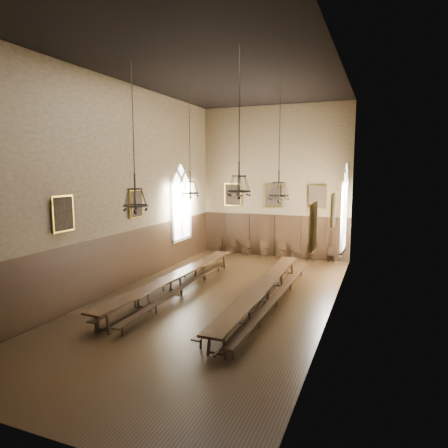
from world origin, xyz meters
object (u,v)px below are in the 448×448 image
Objects in this scene: bench_left_outer at (163,285)px; chair_2 at (246,251)px; chair_6 at (312,256)px; chandelier_back_right at (279,189)px; chandelier_back_left at (190,186)px; chair_4 at (281,253)px; chandelier_front_left at (135,197)px; chair_5 at (295,255)px; chair_7 at (331,258)px; table_right at (262,295)px; chair_0 at (217,249)px; chandelier_front_right at (239,180)px; bench_right_outer at (277,299)px; chair_3 at (264,252)px; table_left at (176,284)px; chair_1 at (232,249)px; bench_right_inner at (251,299)px; bench_left_inner at (182,290)px.

bench_left_outer is 8.40m from chair_2.
chair_6 is 7.11m from chandelier_back_right.
bench_left_outer is 1.99× the size of chandelier_back_left.
chair_4 is at bearing 6.02° from chair_2.
bench_left_outer is 9.74× the size of chair_4.
chandelier_back_right is 6.38m from chandelier_front_left.
chair_7 is at bearing 2.35° from chair_5.
chair_7 is (6.12, 8.37, -0.03)m from bench_left_outer.
chair_0 is (-5.39, 8.41, -0.14)m from table_right.
chandelier_back_right and chandelier_front_right have the same top height.
chair_0 is at bearing -164.08° from chair_6.
chair_6 reaches higher than chair_7.
bench_right_outer is 8.38m from chair_6.
chair_4 reaches higher than chair_5.
chair_3 reaches higher than table_right.
table_left is 8.37m from chair_2.
chair_5 reaches higher than bench_right_outer.
table_left is at bearing -85.32° from chair_2.
chair_0 is 1.91m from chair_2.
bench_left_outer is 5.08m from bench_right_outer.
chair_4 is (-1.90, 8.37, 0.02)m from bench_right_outer.
chandelier_front_right is at bearing -103.48° from bench_right_outer.
chandelier_front_left reaches higher than chair_1.
bench_right_inner is at bearing -148.50° from table_right.
chair_2 is 7.91m from chandelier_back_right.
chair_4 is (2.17, -0.05, 0.04)m from chair_2.
bench_left_inner is at bearing -176.11° from table_right.
chair_2 is 11.40m from chandelier_front_left.
bench_left_outer is 11.03× the size of chair_2.
chair_7 is at bearing 53.81° from bench_left_outer.
chair_2 is at bearing 107.21° from chandelier_front_right.
chair_3 is at bearing 6.58° from chair_2.
chair_3 is at bearing 103.00° from bench_right_inner.
chair_0 is 1.04× the size of chair_7.
chair_7 is at bearing -13.50° from chair_3.
chandelier_back_right is at bearing -121.14° from chair_7.
chair_3 is 1.05m from chair_4.
chair_2 is at bearing 112.31° from table_right.
bench_right_outer is 2.02× the size of chandelier_back_right.
chair_1 reaches higher than chair_2.
table_left is at bearing -113.74° from chair_5.
chandelier_front_right is (4.44, -2.73, 4.62)m from bench_left_outer.
table_right is 1.12× the size of bench_left_inner.
table_left is 2.27× the size of chandelier_front_right.
bench_left_inner is 9.52m from chair_6.
chair_7 is 12.82m from chandelier_front_left.
table_left is 4.45m from bench_right_outer.
bench_left_outer is 6.97m from chandelier_front_right.
chandelier_front_left is (-1.86, -10.64, 3.96)m from chair_3.
chandelier_back_right is (3.79, 2.55, 4.01)m from table_left.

